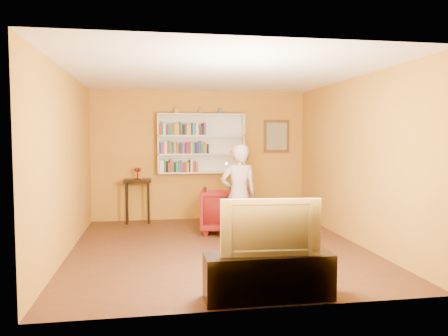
{
  "coord_description": "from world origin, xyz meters",
  "views": [
    {
      "loc": [
        -1.02,
        -6.67,
        1.72
      ],
      "look_at": [
        0.22,
        0.75,
        1.2
      ],
      "focal_mm": 35.0,
      "sensor_mm": 36.0,
      "label": 1
    }
  ],
  "objects_px": {
    "armchair": "(225,210)",
    "tv_cabinet": "(269,276)",
    "person": "(239,195)",
    "console_table": "(138,187)",
    "bookshelf": "(201,144)",
    "ruby_lustre": "(137,171)",
    "television": "(269,226)"
  },
  "relations": [
    {
      "from": "armchair",
      "to": "tv_cabinet",
      "type": "xyz_separation_m",
      "value": [
        -0.1,
        -3.34,
        -0.16
      ]
    },
    {
      "from": "armchair",
      "to": "person",
      "type": "relative_size",
      "value": 0.55
    },
    {
      "from": "console_table",
      "to": "tv_cabinet",
      "type": "height_order",
      "value": "console_table"
    },
    {
      "from": "bookshelf",
      "to": "tv_cabinet",
      "type": "distance_m",
      "value": 4.86
    },
    {
      "from": "ruby_lustre",
      "to": "person",
      "type": "bearing_deg",
      "value": -53.2
    },
    {
      "from": "bookshelf",
      "to": "person",
      "type": "xyz_separation_m",
      "value": [
        0.34,
        -2.36,
        -0.78
      ]
    },
    {
      "from": "person",
      "to": "console_table",
      "type": "bearing_deg",
      "value": -54.61
    },
    {
      "from": "tv_cabinet",
      "to": "person",
      "type": "bearing_deg",
      "value": 86.57
    },
    {
      "from": "tv_cabinet",
      "to": "television",
      "type": "relative_size",
      "value": 1.31
    },
    {
      "from": "bookshelf",
      "to": "ruby_lustre",
      "type": "height_order",
      "value": "bookshelf"
    },
    {
      "from": "ruby_lustre",
      "to": "person",
      "type": "height_order",
      "value": "person"
    },
    {
      "from": "bookshelf",
      "to": "console_table",
      "type": "height_order",
      "value": "bookshelf"
    },
    {
      "from": "person",
      "to": "ruby_lustre",
      "type": "bearing_deg",
      "value": -54.61
    },
    {
      "from": "television",
      "to": "ruby_lustre",
      "type": "bearing_deg",
      "value": 113.12
    },
    {
      "from": "bookshelf",
      "to": "armchair",
      "type": "height_order",
      "value": "bookshelf"
    },
    {
      "from": "console_table",
      "to": "television",
      "type": "relative_size",
      "value": 0.84
    },
    {
      "from": "ruby_lustre",
      "to": "television",
      "type": "height_order",
      "value": "ruby_lustre"
    },
    {
      "from": "television",
      "to": "tv_cabinet",
      "type": "bearing_deg",
      "value": 4.63
    },
    {
      "from": "television",
      "to": "armchair",
      "type": "bearing_deg",
      "value": 92.93
    },
    {
      "from": "bookshelf",
      "to": "person",
      "type": "height_order",
      "value": "bookshelf"
    },
    {
      "from": "console_table",
      "to": "person",
      "type": "bearing_deg",
      "value": -53.2
    },
    {
      "from": "bookshelf",
      "to": "person",
      "type": "distance_m",
      "value": 2.5
    },
    {
      "from": "armchair",
      "to": "tv_cabinet",
      "type": "distance_m",
      "value": 3.35
    },
    {
      "from": "person",
      "to": "television",
      "type": "relative_size",
      "value": 1.55
    },
    {
      "from": "console_table",
      "to": "person",
      "type": "height_order",
      "value": "person"
    },
    {
      "from": "person",
      "to": "bookshelf",
      "type": "bearing_deg",
      "value": -83.22
    },
    {
      "from": "ruby_lustre",
      "to": "person",
      "type": "relative_size",
      "value": 0.15
    },
    {
      "from": "console_table",
      "to": "television",
      "type": "xyz_separation_m",
      "value": [
        1.5,
        -4.5,
        0.06
      ]
    },
    {
      "from": "console_table",
      "to": "ruby_lustre",
      "type": "height_order",
      "value": "ruby_lustre"
    },
    {
      "from": "armchair",
      "to": "tv_cabinet",
      "type": "height_order",
      "value": "armchair"
    },
    {
      "from": "bookshelf",
      "to": "ruby_lustre",
      "type": "distance_m",
      "value": 1.42
    },
    {
      "from": "console_table",
      "to": "bookshelf",
      "type": "bearing_deg",
      "value": 6.98
    }
  ]
}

